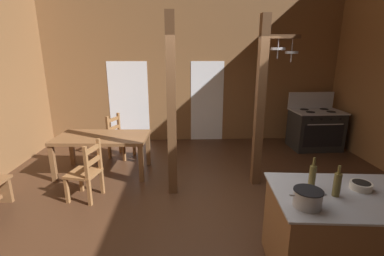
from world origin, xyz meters
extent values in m
cube|color=#422819|center=(0.00, 0.00, -0.05)|extent=(8.13, 7.97, 0.10)
cube|color=brown|center=(0.00, 3.66, 2.24)|extent=(8.13, 0.14, 4.49)
cube|color=white|center=(-1.65, 3.58, 1.02)|extent=(1.00, 0.01, 2.05)
cube|color=white|center=(0.37, 3.58, 1.02)|extent=(0.84, 0.01, 2.05)
cube|color=brown|center=(1.67, -1.11, 0.45)|extent=(2.17, 1.07, 0.91)
cube|color=black|center=(1.71, -0.68, 0.05)|extent=(1.99, 0.21, 0.10)
cube|color=black|center=(2.91, 2.79, 0.45)|extent=(1.12, 0.80, 0.90)
cube|color=black|center=(2.93, 2.41, 0.42)|extent=(0.93, 0.04, 0.52)
cylinder|color=#A8AAB2|center=(2.93, 2.38, 0.70)|extent=(0.83, 0.05, 0.02)
cube|color=#A8AAB2|center=(2.91, 2.79, 0.92)|extent=(1.17, 0.84, 0.03)
cube|color=#A8AAB2|center=(2.90, 3.15, 1.12)|extent=(1.14, 0.08, 0.40)
cylinder|color=black|center=(3.17, 2.65, 0.94)|extent=(0.21, 0.21, 0.01)
cylinder|color=black|center=(2.67, 2.63, 0.94)|extent=(0.21, 0.21, 0.01)
cylinder|color=black|center=(3.16, 2.95, 0.94)|extent=(0.21, 0.21, 0.01)
cylinder|color=black|center=(2.66, 2.94, 0.94)|extent=(0.21, 0.21, 0.01)
cylinder|color=black|center=(3.26, 2.40, 0.82)|extent=(0.04, 0.03, 0.04)
cylinder|color=black|center=(3.04, 2.40, 0.82)|extent=(0.04, 0.03, 0.04)
cylinder|color=black|center=(2.82, 2.39, 0.82)|extent=(0.04, 0.03, 0.04)
cylinder|color=black|center=(2.60, 2.38, 0.82)|extent=(0.04, 0.03, 0.04)
cube|color=brown|center=(1.00, 1.02, 1.42)|extent=(0.14, 0.14, 2.84)
cube|color=brown|center=(1.25, 1.03, 2.50)|extent=(0.64, 0.10, 0.06)
cylinder|color=#A8AAB2|center=(1.23, 1.03, 2.42)|extent=(0.01, 0.01, 0.16)
cylinder|color=#A8AAB2|center=(1.23, 1.03, 2.31)|extent=(0.24, 0.24, 0.04)
cylinder|color=#A8AAB2|center=(1.23, 1.03, 2.23)|extent=(0.02, 0.02, 0.14)
cylinder|color=#A8AAB2|center=(1.46, 1.03, 2.39)|extent=(0.01, 0.01, 0.22)
cylinder|color=#A8AAB2|center=(1.46, 1.03, 2.26)|extent=(0.21, 0.21, 0.04)
cylinder|color=#A8AAB2|center=(1.46, 1.03, 2.18)|extent=(0.02, 0.02, 0.14)
cube|color=brown|center=(-0.46, 0.75, 1.42)|extent=(0.14, 0.14, 2.84)
cube|color=brown|center=(-1.81, 1.58, 0.71)|extent=(1.74, 0.98, 0.06)
cube|color=brown|center=(-2.58, 2.01, 0.34)|extent=(0.08, 0.08, 0.68)
cube|color=brown|center=(-1.00, 1.94, 0.34)|extent=(0.08, 0.08, 0.68)
cube|color=brown|center=(-2.61, 1.23, 0.34)|extent=(0.08, 0.08, 0.68)
cube|color=brown|center=(-1.03, 1.16, 0.34)|extent=(0.08, 0.08, 0.68)
cube|color=olive|center=(-1.64, 2.40, 0.43)|extent=(0.58, 0.58, 0.04)
cube|color=olive|center=(-1.39, 2.49, 0.21)|extent=(0.07, 0.07, 0.41)
cube|color=olive|center=(-1.54, 2.15, 0.21)|extent=(0.07, 0.07, 0.41)
cube|color=olive|center=(-1.73, 2.65, 0.47)|extent=(0.07, 0.07, 0.95)
cube|color=olive|center=(-1.89, 2.30, 0.47)|extent=(0.07, 0.07, 0.95)
cube|color=olive|center=(-1.81, 2.48, 0.84)|extent=(0.19, 0.36, 0.07)
cube|color=olive|center=(-1.81, 2.48, 0.65)|extent=(0.19, 0.36, 0.07)
cube|color=olive|center=(-1.85, 0.60, 0.43)|extent=(0.53, 0.53, 0.04)
cube|color=olive|center=(-2.08, 0.46, 0.21)|extent=(0.06, 0.06, 0.41)
cube|color=olive|center=(-1.99, 0.83, 0.21)|extent=(0.06, 0.06, 0.41)
cube|color=olive|center=(-1.71, 0.37, 0.47)|extent=(0.06, 0.06, 0.95)
cube|color=olive|center=(-1.62, 0.74, 0.47)|extent=(0.06, 0.06, 0.95)
cube|color=olive|center=(-1.67, 0.56, 0.84)|extent=(0.12, 0.38, 0.07)
cube|color=olive|center=(-1.67, 0.56, 0.65)|extent=(0.12, 0.38, 0.07)
cube|color=brown|center=(-3.11, 0.53, 0.20)|extent=(0.31, 0.08, 0.40)
cylinder|color=#A8AAB2|center=(0.81, -1.27, 1.00)|extent=(0.25, 0.25, 0.15)
cylinder|color=black|center=(0.81, -1.27, 1.08)|extent=(0.26, 0.26, 0.01)
cylinder|color=#A8AAB2|center=(0.67, -1.27, 1.04)|extent=(0.05, 0.02, 0.02)
cylinder|color=#A8AAB2|center=(0.95, -1.27, 1.04)|extent=(0.05, 0.02, 0.02)
cylinder|color=silver|center=(1.49, -0.98, 0.96)|extent=(0.21, 0.21, 0.07)
cylinder|color=black|center=(1.49, -0.98, 1.00)|extent=(0.17, 0.17, 0.00)
cylinder|color=brown|center=(1.17, -1.09, 1.04)|extent=(0.07, 0.07, 0.23)
cylinder|color=brown|center=(1.17, -1.09, 1.20)|extent=(0.03, 0.03, 0.08)
cylinder|color=brown|center=(1.00, -0.95, 1.05)|extent=(0.07, 0.07, 0.25)
cylinder|color=brown|center=(1.00, -0.95, 1.22)|extent=(0.03, 0.03, 0.09)
camera|label=1|loc=(-0.31, -3.39, 2.26)|focal=25.46mm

